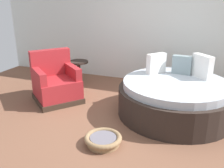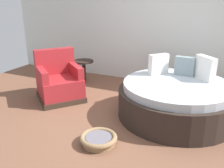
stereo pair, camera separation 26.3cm
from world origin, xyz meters
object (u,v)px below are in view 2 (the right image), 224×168
object	(u,v)px
red_armchair	(59,82)
side_table	(84,64)
pet_basket	(99,139)
round_daybed	(176,99)

from	to	relation	value
red_armchair	side_table	distance (m)	1.05
pet_basket	red_armchair	bearing A→B (deg)	142.60
round_daybed	side_table	xyz separation A→B (m)	(-2.27, 0.84, 0.13)
round_daybed	side_table	bearing A→B (deg)	159.58
round_daybed	side_table	distance (m)	2.42
round_daybed	pet_basket	bearing A→B (deg)	-120.72
red_armchair	side_table	size ratio (longest dim) A/B	2.16
side_table	pet_basket	bearing A→B (deg)	-54.87
pet_basket	side_table	world-z (taller)	side_table
pet_basket	round_daybed	bearing A→B (deg)	59.28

